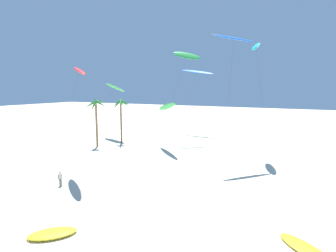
# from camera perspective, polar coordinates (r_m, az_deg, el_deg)

# --- Properties ---
(palm_tree_0) EXTENTS (4.46, 4.47, 8.87)m
(palm_tree_0) POSITION_cam_1_polar(r_m,az_deg,el_deg) (51.21, -15.17, 3.60)
(palm_tree_0) COLOR olive
(palm_tree_0) RESTS_ON ground
(palm_tree_1) EXTENTS (4.18, 3.99, 8.81)m
(palm_tree_1) POSITION_cam_1_polar(r_m,az_deg,el_deg) (53.71, -10.04, 4.11)
(palm_tree_1) COLOR brown
(palm_tree_1) RESTS_ON ground
(flying_kite_0) EXTENTS (5.36, 10.29, 18.62)m
(flying_kite_0) POSITION_cam_1_polar(r_m,az_deg,el_deg) (55.07, 4.09, 14.84)
(flying_kite_0) COLOR green
(flying_kite_0) RESTS_ON ground
(flying_kite_1) EXTENTS (5.14, 9.06, 18.37)m
(flying_kite_1) POSITION_cam_1_polar(r_m,az_deg,el_deg) (44.29, 18.34, 15.90)
(flying_kite_1) COLOR #19B2B7
(flying_kite_1) RESTS_ON ground
(flying_kite_2) EXTENTS (6.74, 6.50, 9.01)m
(flying_kite_2) POSITION_cam_1_polar(r_m,az_deg,el_deg) (46.81, -0.28, 4.20)
(flying_kite_2) COLOR green
(flying_kite_2) RESTS_ON ground
(flying_kite_3) EXTENTS (6.68, 7.31, 14.01)m
(flying_kite_3) POSITION_cam_1_polar(r_m,az_deg,el_deg) (34.52, -18.47, 11.19)
(flying_kite_3) COLOR red
(flying_kite_3) RESTS_ON ground
(flying_kite_4) EXTENTS (5.83, 12.83, 18.53)m
(flying_kite_4) POSITION_cam_1_polar(r_m,az_deg,el_deg) (40.26, 13.99, 17.80)
(flying_kite_4) COLOR blue
(flying_kite_4) RESTS_ON ground
(flying_kite_5) EXTENTS (8.19, 11.10, 12.60)m
(flying_kite_5) POSITION_cam_1_polar(r_m,az_deg,el_deg) (59.86, -11.41, 8.19)
(flying_kite_5) COLOR green
(flying_kite_5) RESTS_ON ground
(flying_kite_7) EXTENTS (9.06, 4.85, 15.78)m
(flying_kite_7) POSITION_cam_1_polar(r_m,az_deg,el_deg) (65.07, 6.20, 11.47)
(flying_kite_7) COLOR blue
(flying_kite_7) RESTS_ON ground
(grounded_kite_0) EXTENTS (3.67, 3.67, 0.37)m
(grounded_kite_0) POSITION_cam_1_polar(r_m,az_deg,el_deg) (23.09, -23.60, -20.39)
(grounded_kite_0) COLOR yellow
(grounded_kite_0) RESTS_ON ground
(grounded_kite_1) EXTENTS (4.24, 3.88, 0.26)m
(grounded_kite_1) POSITION_cam_1_polar(r_m,az_deg,el_deg) (21.98, 27.51, -22.36)
(grounded_kite_1) COLOR yellow
(grounded_kite_1) RESTS_ON ground
(person_near_left) EXTENTS (0.25, 0.50, 1.67)m
(person_near_left) POSITION_cam_1_polar(r_m,az_deg,el_deg) (32.70, -22.13, -10.36)
(person_near_left) COLOR slate
(person_near_left) RESTS_ON ground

